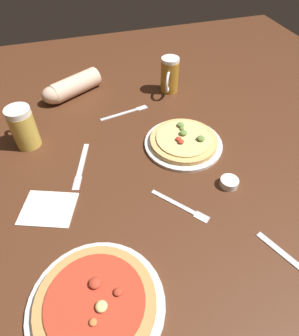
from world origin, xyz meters
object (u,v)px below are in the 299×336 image
diner_arm (70,88)px  beer_mug_dark (169,76)px  beer_mug_amber (23,127)px  pizza_plate_near (96,304)px  fork_left (126,112)px  knife_right (81,166)px  fork_spare (181,206)px  pizza_plate_far (184,142)px  knife_spare (298,265)px  napkin_folded (48,208)px  ramekin_sauce (229,183)px

diner_arm → beer_mug_dark: bearing=-11.4°
beer_mug_dark → beer_mug_amber: beer_mug_amber is taller
pizza_plate_near → diner_arm: bearing=87.0°
fork_left → knife_right: 0.34m
pizza_plate_near → fork_spare: bearing=35.9°
pizza_plate_far → fork_left: (-0.16, 0.26, -0.01)m
pizza_plate_far → fork_left: bearing=121.1°
knife_right → diner_arm: (0.02, 0.46, 0.04)m
pizza_plate_far → diner_arm: diner_arm is taller
beer_mug_amber → diner_arm: size_ratio=0.58×
knife_right → knife_spare: bearing=-47.3°
knife_spare → napkin_folded: bearing=148.2°
pizza_plate_near → knife_spare: bearing=-5.9°
ramekin_sauce → diner_arm: 0.81m
beer_mug_dark → fork_spare: bearing=-106.4°
fork_spare → pizza_plate_near: bearing=-144.1°
pizza_plate_near → fork_spare: pizza_plate_near is taller
pizza_plate_far → ramekin_sauce: pizza_plate_far is taller
beer_mug_amber → ramekin_sauce: size_ratio=2.65×
fork_spare → diner_arm: diner_arm is taller
beer_mug_amber → napkin_folded: (0.05, -0.33, -0.07)m
pizza_plate_near → knife_spare: 0.52m
beer_mug_amber → fork_spare: size_ratio=0.94×
napkin_folded → pizza_plate_far: bearing=17.0°
diner_arm → ramekin_sauce: bearing=-58.0°
fork_left → diner_arm: 0.29m
beer_mug_dark → napkin_folded: (-0.58, -0.52, -0.07)m
pizza_plate_near → napkin_folded: (-0.09, 0.33, -0.01)m
pizza_plate_far → fork_spare: 0.29m
knife_spare → beer_mug_amber: bearing=133.0°
beer_mug_amber → diner_arm: 0.34m
pizza_plate_near → diner_arm: size_ratio=1.21×
napkin_folded → knife_right: (0.12, 0.15, -0.00)m
knife_spare → beer_mug_dark: bearing=92.3°
fork_left → fork_spare: (0.05, -0.52, 0.00)m
pizza_plate_near → knife_right: 0.48m
beer_mug_amber → knife_spare: (0.66, -0.71, -0.07)m
pizza_plate_near → ramekin_sauce: 0.54m
beer_mug_dark → knife_spare: (0.04, -0.90, -0.07)m
napkin_folded → diner_arm: size_ratio=0.58×
ramekin_sauce → diner_arm: diner_arm is taller
pizza_plate_far → beer_mug_dark: 0.38m
fork_left → knife_spare: same height
napkin_folded → knife_spare: (0.61, -0.38, -0.00)m
napkin_folded → fork_spare: napkin_folded is taller
pizza_plate_far → fork_spare: pizza_plate_far is taller
fork_spare → diner_arm: size_ratio=0.62×
knife_right → fork_spare: 0.38m
pizza_plate_near → knife_spare: size_ratio=1.40×
pizza_plate_near → knife_right: size_ratio=1.50×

